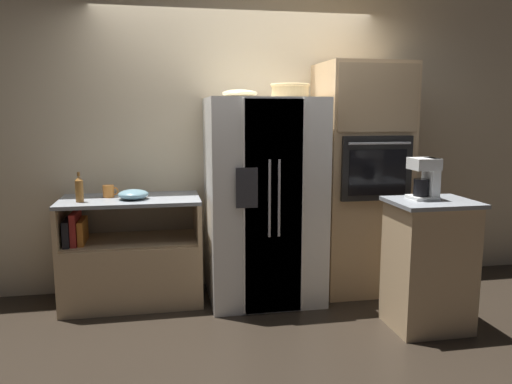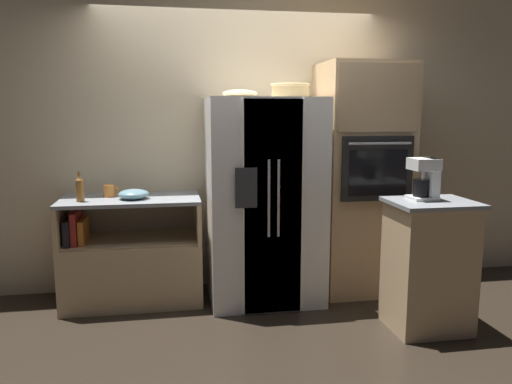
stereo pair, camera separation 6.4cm
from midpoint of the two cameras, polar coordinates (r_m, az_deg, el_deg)
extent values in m
plane|color=black|center=(4.46, -1.63, -12.03)|extent=(20.00, 20.00, 0.00)
cube|color=beige|center=(4.61, -2.62, 6.53)|extent=(12.00, 0.06, 2.80)
cube|color=tan|center=(4.44, -14.28, -8.77)|extent=(1.14, 0.62, 0.53)
cube|color=tan|center=(4.37, -14.42, -5.36)|extent=(1.10, 0.57, 0.02)
cube|color=tan|center=(4.40, -21.73, -3.44)|extent=(0.04, 0.62, 0.34)
cube|color=tan|center=(4.33, -7.16, -3.07)|extent=(0.04, 0.62, 0.34)
cube|color=gray|center=(4.29, -14.61, -0.87)|extent=(1.14, 0.62, 0.03)
cube|color=black|center=(4.37, -20.96, -4.14)|extent=(0.05, 0.39, 0.21)
cube|color=#B72D28|center=(4.36, -20.29, -3.78)|extent=(0.05, 0.36, 0.26)
cube|color=orange|center=(4.35, -19.59, -4.21)|extent=(0.04, 0.32, 0.20)
cube|color=white|center=(4.28, 0.38, -0.90)|extent=(0.95, 0.79, 1.73)
cube|color=white|center=(3.89, 1.46, -1.93)|extent=(0.47, 0.02, 1.69)
cube|color=white|center=(3.89, 1.63, -1.93)|extent=(0.47, 0.02, 1.69)
cylinder|color=#B2B2B7|center=(3.84, 1.08, -0.76)|extent=(0.02, 0.02, 0.60)
cylinder|color=#B2B2B7|center=(3.85, 2.19, -0.72)|extent=(0.02, 0.02, 0.60)
cube|color=#2D2D33|center=(3.80, -1.53, 0.47)|extent=(0.17, 0.01, 0.31)
cube|color=tan|center=(4.57, 11.39, 1.49)|extent=(0.74, 0.67, 2.03)
cube|color=black|center=(4.23, 13.24, 2.65)|extent=(0.61, 0.04, 0.54)
cube|color=black|center=(4.22, 13.33, 2.18)|extent=(0.50, 0.01, 0.38)
cylinder|color=#B2B2B7|center=(4.18, 13.54, 5.43)|extent=(0.54, 0.02, 0.02)
cube|color=tan|center=(4.22, 13.44, 10.43)|extent=(0.70, 0.01, 0.55)
cube|color=tan|center=(3.95, 18.69, -8.09)|extent=(0.55, 0.46, 0.94)
cube|color=gray|center=(3.84, 19.06, -1.13)|extent=(0.60, 0.50, 0.03)
cylinder|color=tan|center=(4.19, 3.47, 11.40)|extent=(0.30, 0.30, 0.10)
torus|color=tan|center=(4.19, 3.48, 12.08)|extent=(0.32, 0.32, 0.02)
ellipsoid|color=beige|center=(4.19, -2.32, 11.18)|extent=(0.29, 0.29, 0.07)
cylinder|color=brown|center=(4.20, -19.95, 0.06)|extent=(0.06, 0.06, 0.17)
cone|color=brown|center=(4.19, -20.03, 1.46)|extent=(0.06, 0.06, 0.03)
cylinder|color=brown|center=(4.18, -20.06, 1.91)|extent=(0.02, 0.02, 0.03)
cylinder|color=orange|center=(4.37, -16.92, 0.08)|extent=(0.09, 0.09, 0.10)
torus|color=orange|center=(4.37, -16.28, 0.10)|extent=(0.07, 0.01, 0.07)
ellipsoid|color=#668C99|center=(4.22, -14.28, -0.27)|extent=(0.25, 0.25, 0.08)
cube|color=white|center=(3.86, 18.03, -0.60)|extent=(0.19, 0.19, 0.02)
cylinder|color=black|center=(3.85, 17.91, 0.50)|extent=(0.11, 0.11, 0.13)
cube|color=white|center=(3.87, 18.92, 1.47)|extent=(0.07, 0.16, 0.30)
cube|color=white|center=(3.83, 18.22, 3.07)|extent=(0.19, 0.19, 0.09)
camera|label=1|loc=(0.03, -90.44, -0.07)|focal=35.00mm
camera|label=2|loc=(0.03, 89.56, 0.07)|focal=35.00mm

